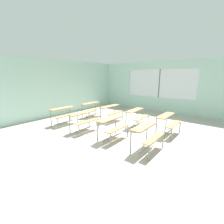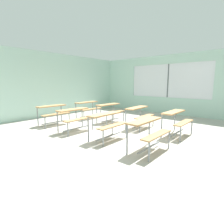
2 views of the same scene
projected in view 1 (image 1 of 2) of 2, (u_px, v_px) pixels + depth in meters
name	position (u px, v px, depth m)	size (l,w,h in m)	color
ground	(116.00, 137.00, 5.62)	(10.00, 9.00, 0.05)	#ADA89E
wall_back	(47.00, 89.00, 8.01)	(10.00, 0.12, 3.00)	silver
wall_right	(169.00, 88.00, 8.99)	(0.12, 9.00, 3.00)	silver
desk_bench_r0c0	(147.00, 132.00, 4.45)	(1.10, 0.60, 0.74)	tan
desk_bench_r0c1	(168.00, 120.00, 5.68)	(1.10, 0.59, 0.74)	tan
desk_bench_r1c0	(113.00, 124.00, 5.24)	(1.10, 0.60, 0.74)	tan
desk_bench_r1c1	(137.00, 114.00, 6.55)	(1.13, 0.64, 0.74)	tan
desk_bench_r2c0	(84.00, 117.00, 6.05)	(1.10, 0.59, 0.74)	tan
desk_bench_r2c1	(112.00, 110.00, 7.41)	(1.12, 0.64, 0.74)	tan
desk_bench_r3c0	(64.00, 112.00, 6.91)	(1.11, 0.61, 0.74)	tan
desk_bench_r3c1	(92.00, 106.00, 8.19)	(1.11, 0.60, 0.74)	tan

